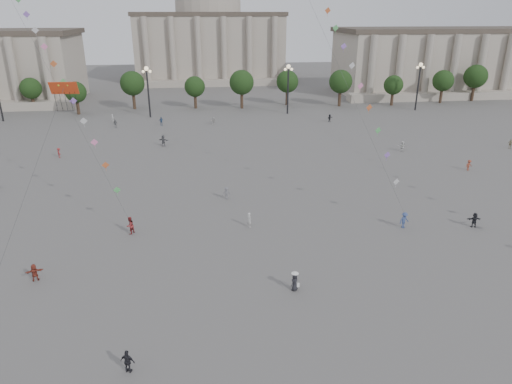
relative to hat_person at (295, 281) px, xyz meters
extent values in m
plane|color=#514F4D|center=(-2.39, -1.58, -0.82)|extent=(360.00, 360.00, 0.00)
cube|color=#AA9C8F|center=(72.61, 93.42, 7.18)|extent=(80.00, 22.00, 16.00)
cube|color=#483E35|center=(72.61, 93.42, 15.78)|extent=(81.60, 22.44, 1.20)
cube|color=#AA9C8F|center=(72.61, 80.42, 0.18)|extent=(84.00, 4.00, 2.00)
cube|color=#AA9C8F|center=(-2.39, 128.42, 9.18)|extent=(46.00, 30.00, 20.00)
cube|color=#483E35|center=(-2.39, 128.42, 19.78)|extent=(46.92, 30.60, 1.20)
cube|color=#AA9C8F|center=(-2.39, 111.42, 0.18)|extent=(48.30, 4.00, 2.00)
cylinder|color=#AA9C8F|center=(-2.39, 128.42, 21.68)|extent=(21.00, 21.00, 5.00)
cylinder|color=#332419|center=(-44.39, 76.42, 0.94)|extent=(0.70, 0.70, 3.52)
sphere|color=black|center=(-44.39, 76.42, 4.62)|extent=(5.12, 5.12, 5.12)
cylinder|color=#332419|center=(-32.39, 76.42, 0.94)|extent=(0.70, 0.70, 3.52)
sphere|color=black|center=(-32.39, 76.42, 4.62)|extent=(5.12, 5.12, 5.12)
cylinder|color=#332419|center=(-20.39, 76.42, 0.94)|extent=(0.70, 0.70, 3.52)
sphere|color=black|center=(-20.39, 76.42, 4.62)|extent=(5.12, 5.12, 5.12)
cylinder|color=#332419|center=(-8.39, 76.42, 0.94)|extent=(0.70, 0.70, 3.52)
sphere|color=black|center=(-8.39, 76.42, 4.62)|extent=(5.12, 5.12, 5.12)
cylinder|color=#332419|center=(3.61, 76.42, 0.94)|extent=(0.70, 0.70, 3.52)
sphere|color=black|center=(3.61, 76.42, 4.62)|extent=(5.12, 5.12, 5.12)
cylinder|color=#332419|center=(15.61, 76.42, 0.94)|extent=(0.70, 0.70, 3.52)
sphere|color=black|center=(15.61, 76.42, 4.62)|extent=(5.12, 5.12, 5.12)
cylinder|color=#332419|center=(27.61, 76.42, 0.94)|extent=(0.70, 0.70, 3.52)
sphere|color=black|center=(27.61, 76.42, 4.62)|extent=(5.12, 5.12, 5.12)
cylinder|color=#332419|center=(39.61, 76.42, 0.94)|extent=(0.70, 0.70, 3.52)
sphere|color=black|center=(39.61, 76.42, 4.62)|extent=(5.12, 5.12, 5.12)
cylinder|color=#332419|center=(51.61, 76.42, 0.94)|extent=(0.70, 0.70, 3.52)
sphere|color=black|center=(51.61, 76.42, 4.62)|extent=(5.12, 5.12, 5.12)
cylinder|color=#332419|center=(63.61, 76.42, 0.94)|extent=(0.70, 0.70, 3.52)
sphere|color=black|center=(63.61, 76.42, 4.62)|extent=(5.12, 5.12, 5.12)
cylinder|color=#262628|center=(-17.39, 68.42, 4.18)|extent=(0.36, 0.36, 10.00)
sphere|color=#FFE5B2|center=(-17.39, 68.42, 9.38)|extent=(0.90, 0.90, 0.90)
sphere|color=#FFE5B2|center=(-18.09, 68.42, 8.78)|extent=(0.60, 0.60, 0.60)
sphere|color=#FFE5B2|center=(-16.69, 68.42, 8.78)|extent=(0.60, 0.60, 0.60)
cylinder|color=#262628|center=(12.61, 68.42, 4.18)|extent=(0.36, 0.36, 10.00)
sphere|color=#FFE5B2|center=(12.61, 68.42, 9.38)|extent=(0.90, 0.90, 0.90)
sphere|color=#FFE5B2|center=(11.91, 68.42, 8.78)|extent=(0.60, 0.60, 0.60)
sphere|color=#FFE5B2|center=(13.31, 68.42, 8.78)|extent=(0.60, 0.60, 0.60)
cylinder|color=#262628|center=(42.61, 68.42, 4.18)|extent=(0.36, 0.36, 10.00)
sphere|color=#FFE5B2|center=(42.61, 68.42, 9.38)|extent=(0.90, 0.90, 0.90)
sphere|color=#FFE5B2|center=(41.91, 68.42, 8.78)|extent=(0.60, 0.60, 0.60)
sphere|color=#FFE5B2|center=(43.31, 68.42, 8.78)|extent=(0.60, 0.60, 0.60)
imported|color=#38537E|center=(-14.52, 60.27, 0.03)|extent=(1.04, 0.52, 1.71)
imported|color=#212227|center=(21.06, 9.13, -0.02)|extent=(1.52, 0.61, 1.60)
imported|color=#B7B7B3|center=(-4.19, 60.01, -0.07)|extent=(1.26, 1.33, 1.50)
imported|color=slate|center=(-4.18, 20.13, -0.06)|extent=(1.06, 0.71, 1.53)
imported|color=silver|center=(25.51, 36.99, 0.00)|extent=(1.53, 0.53, 1.63)
imported|color=brown|center=(30.81, 26.52, -0.04)|extent=(1.12, 0.81, 1.55)
imported|color=black|center=(19.73, 59.37, -0.04)|extent=(1.44, 1.21, 1.55)
imported|color=beige|center=(-24.53, 64.26, 0.04)|extent=(0.53, 0.70, 1.72)
imported|color=#5F5E63|center=(-13.16, 44.89, 0.12)|extent=(1.82, 1.19, 1.88)
imported|color=silver|center=(-2.32, 12.15, -0.02)|extent=(0.58, 0.69, 1.61)
imported|color=#5A5B5F|center=(-23.34, 59.69, -0.04)|extent=(0.99, 0.74, 1.55)
imported|color=maroon|center=(-28.85, 40.39, -0.06)|extent=(0.99, 1.13, 1.52)
imported|color=gray|center=(43.90, 36.22, -0.03)|extent=(1.00, 0.62, 1.59)
imported|color=black|center=(-12.18, -7.59, -0.01)|extent=(1.03, 0.71, 1.63)
imported|color=maroon|center=(-21.35, 4.18, -0.05)|extent=(1.49, 0.86, 1.53)
imported|color=maroon|center=(-14.51, 12.10, 0.10)|extent=(1.09, 1.13, 1.84)
imported|color=#394C81|center=(13.68, 9.86, 0.05)|extent=(1.27, 0.96, 1.75)
imported|color=black|center=(0.00, 0.00, -0.06)|extent=(0.87, 0.86, 1.52)
cone|color=white|center=(0.00, 0.00, 0.80)|extent=(0.52, 0.52, 0.14)
cylinder|color=white|center=(0.00, 0.00, 0.74)|extent=(0.60, 0.60, 0.02)
cube|color=white|center=(0.25, -0.15, -0.27)|extent=(0.22, 0.10, 0.35)
cube|color=red|center=(-17.71, 7.76, 14.57)|extent=(2.22, 0.60, 1.02)
cube|color=#1C9A22|center=(-18.06, 7.72, 14.82)|extent=(0.36, 0.21, 0.34)
cube|color=navy|center=(-17.36, 7.72, 14.82)|extent=(0.36, 0.21, 0.34)
sphere|color=gold|center=(-18.06, 7.68, 14.82)|extent=(0.20, 0.20, 0.20)
sphere|color=gold|center=(-17.36, 7.68, 14.82)|extent=(0.20, 0.20, 0.20)
cylinder|color=#3F3F3F|center=(-19.25, -1.91, 7.68)|extent=(0.02, 0.02, 23.96)
cylinder|color=#3F3F3F|center=(-27.87, 30.39, 20.30)|extent=(0.02, 0.02, 59.94)
cube|color=#55B961|center=(-15.67, 13.69, 3.41)|extent=(0.76, 0.25, 0.76)
cube|color=#D16231|center=(-16.83, 15.28, 5.60)|extent=(0.76, 0.25, 0.76)
cube|color=pink|center=(-18.00, 16.87, 7.63)|extent=(0.76, 0.25, 0.76)
cube|color=silver|center=(-19.16, 18.46, 9.55)|extent=(0.76, 0.25, 0.76)
cube|color=#9465CA|center=(-20.32, 20.05, 11.40)|extent=(0.76, 0.25, 0.76)
cube|color=#55B961|center=(-21.48, 21.64, 13.20)|extent=(0.76, 0.25, 0.76)
cube|color=#D16231|center=(-22.65, 23.23, 14.95)|extent=(0.76, 0.25, 0.76)
cube|color=pink|center=(-23.81, 24.82, 16.67)|extent=(0.76, 0.25, 0.76)
cube|color=silver|center=(-24.97, 26.41, 18.35)|extent=(0.76, 0.25, 0.76)
cube|color=#9465CA|center=(-26.13, 28.00, 20.01)|extent=(0.76, 0.25, 0.76)
cube|color=silver|center=(13.10, 11.55, 3.73)|extent=(0.76, 0.25, 0.76)
cube|color=#9465CA|center=(12.53, 13.23, 6.18)|extent=(0.76, 0.25, 0.76)
cube|color=#55B961|center=(11.95, 14.91, 8.44)|extent=(0.76, 0.25, 0.76)
cube|color=#D16231|center=(11.38, 16.59, 10.59)|extent=(0.76, 0.25, 0.76)
cube|color=pink|center=(10.80, 18.27, 12.66)|extent=(0.76, 0.25, 0.76)
cube|color=silver|center=(10.22, 19.95, 14.67)|extent=(0.76, 0.25, 0.76)
cube|color=#9465CA|center=(9.65, 21.63, 16.63)|extent=(0.76, 0.25, 0.76)
cube|color=#55B961|center=(9.07, 23.31, 18.54)|extent=(0.76, 0.25, 0.76)
cube|color=#D16231|center=(8.50, 24.99, 20.43)|extent=(0.76, 0.25, 0.76)
camera|label=1|loc=(-7.10, -30.91, 20.21)|focal=32.00mm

